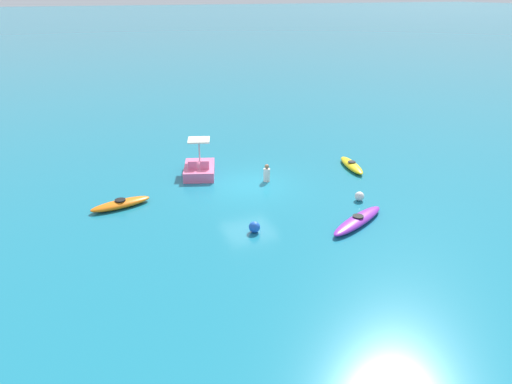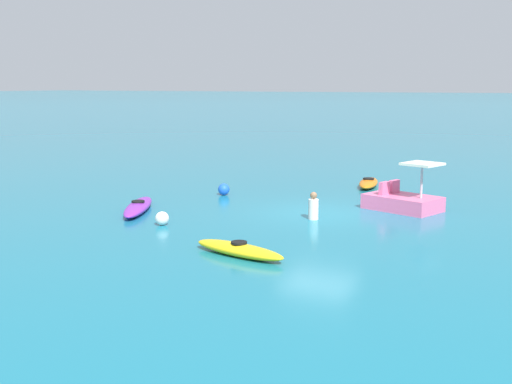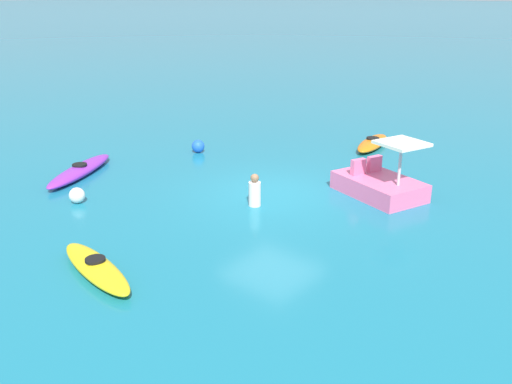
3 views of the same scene
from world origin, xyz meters
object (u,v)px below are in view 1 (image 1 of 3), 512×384
at_px(kayak_yellow, 352,165).
at_px(pedal_boat_pink, 199,168).
at_px(kayak_purple, 358,220).
at_px(buoy_white, 359,196).
at_px(kayak_orange, 121,204).
at_px(buoy_blue, 254,227).
at_px(person_near_shore, 267,174).

relative_size(kayak_yellow, pedal_boat_pink, 1.02).
xyz_separation_m(kayak_purple, buoy_white, (-1.38, -1.95, 0.05)).
bearing_deg(kayak_orange, buoy_blue, 135.77).
height_order(kayak_purple, buoy_blue, buoy_blue).
distance_m(kayak_yellow, buoy_blue, 8.92).
bearing_deg(buoy_blue, pedal_boat_pink, -88.43).
relative_size(kayak_yellow, buoy_white, 6.65).
xyz_separation_m(kayak_orange, pedal_boat_pink, (-4.30, -2.55, 0.17)).
xyz_separation_m(kayak_purple, buoy_blue, (4.12, -0.95, 0.06)).
distance_m(kayak_purple, buoy_white, 2.39).
relative_size(pedal_boat_pink, person_near_shore, 3.13).
xyz_separation_m(kayak_purple, pedal_boat_pink, (4.31, -7.86, 0.17)).
bearing_deg(buoy_white, kayak_yellow, -118.37).
relative_size(buoy_white, person_near_shore, 0.48).
distance_m(kayak_yellow, kayak_orange, 12.03).
distance_m(buoy_blue, buoy_white, 5.59).
relative_size(kayak_orange, buoy_white, 6.46).
relative_size(kayak_purple, buoy_blue, 7.59).
bearing_deg(kayak_purple, kayak_yellow, -120.83).
bearing_deg(person_near_shore, kayak_orange, 3.28).
bearing_deg(pedal_boat_pink, buoy_blue, 91.57).
height_order(kayak_purple, kayak_orange, same).
xyz_separation_m(kayak_yellow, buoy_white, (2.04, 3.77, 0.05)).
height_order(buoy_blue, person_near_shore, person_near_shore).
bearing_deg(kayak_yellow, kayak_purple, 59.17).
height_order(pedal_boat_pink, person_near_shore, pedal_boat_pink).
height_order(kayak_purple, pedal_boat_pink, pedal_boat_pink).
xyz_separation_m(kayak_yellow, person_near_shore, (4.91, 0.00, 0.22)).
bearing_deg(kayak_yellow, buoy_blue, 32.38).
height_order(buoy_white, person_near_shore, person_near_shore).
xyz_separation_m(kayak_purple, kayak_orange, (8.60, -5.32, 0.00)).
bearing_deg(kayak_purple, kayak_orange, -31.71).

